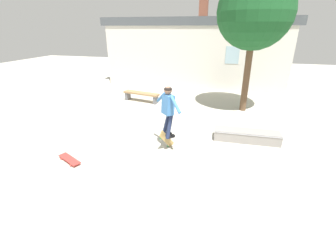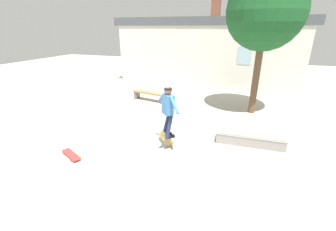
{
  "view_description": "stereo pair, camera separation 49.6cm",
  "coord_description": "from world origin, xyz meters",
  "px_view_note": "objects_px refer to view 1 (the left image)",
  "views": [
    {
      "loc": [
        1.97,
        -4.82,
        3.32
      ],
      "look_at": [
        0.52,
        0.76,
        1.05
      ],
      "focal_mm": 24.0,
      "sensor_mm": 36.0,
      "label": 1
    },
    {
      "loc": [
        2.45,
        -4.68,
        3.32
      ],
      "look_at": [
        0.52,
        0.76,
        1.05
      ],
      "focal_mm": 24.0,
      "sensor_mm": 36.0,
      "label": 2
    }
  ],
  "objects_px": {
    "skater": "(168,108)",
    "skateboard_flipping": "(167,139)",
    "park_bench": "(141,95)",
    "tree_right": "(255,12)",
    "skateboard_resting": "(69,159)",
    "skate_ledge": "(246,136)"
  },
  "relations": [
    {
      "from": "tree_right",
      "to": "skate_ledge",
      "type": "xyz_separation_m",
      "value": [
        -0.03,
        -2.94,
        -3.67
      ]
    },
    {
      "from": "park_bench",
      "to": "skate_ledge",
      "type": "distance_m",
      "value": 5.49
    },
    {
      "from": "park_bench",
      "to": "skateboard_resting",
      "type": "distance_m",
      "value": 5.38
    },
    {
      "from": "tree_right",
      "to": "skateboard_flipping",
      "type": "relative_size",
      "value": 7.19
    },
    {
      "from": "skateboard_resting",
      "to": "skater",
      "type": "bearing_deg",
      "value": -126.11
    },
    {
      "from": "tree_right",
      "to": "skater",
      "type": "xyz_separation_m",
      "value": [
        -2.27,
        -4.05,
        -2.55
      ]
    },
    {
      "from": "tree_right",
      "to": "park_bench",
      "type": "height_order",
      "value": "tree_right"
    },
    {
      "from": "tree_right",
      "to": "skater",
      "type": "relative_size",
      "value": 3.56
    },
    {
      "from": "skate_ledge",
      "to": "skater",
      "type": "distance_m",
      "value": 2.74
    },
    {
      "from": "skater",
      "to": "tree_right",
      "type": "bearing_deg",
      "value": 15.79
    },
    {
      "from": "park_bench",
      "to": "skate_ledge",
      "type": "relative_size",
      "value": 0.93
    },
    {
      "from": "park_bench",
      "to": "skateboard_resting",
      "type": "bearing_deg",
      "value": -79.03
    },
    {
      "from": "skateboard_flipping",
      "to": "park_bench",
      "type": "bearing_deg",
      "value": 56.85
    },
    {
      "from": "park_bench",
      "to": "tree_right",
      "type": "bearing_deg",
      "value": 10.54
    },
    {
      "from": "tree_right",
      "to": "skate_ledge",
      "type": "relative_size",
      "value": 2.66
    },
    {
      "from": "park_bench",
      "to": "skateboard_flipping",
      "type": "relative_size",
      "value": 2.51
    },
    {
      "from": "skater",
      "to": "skateboard_flipping",
      "type": "height_order",
      "value": "skater"
    },
    {
      "from": "skateboard_flipping",
      "to": "skater",
      "type": "bearing_deg",
      "value": -99.56
    },
    {
      "from": "tree_right",
      "to": "skateboard_resting",
      "type": "distance_m",
      "value": 8.02
    },
    {
      "from": "skateboard_flipping",
      "to": "tree_right",
      "type": "bearing_deg",
      "value": -3.17
    },
    {
      "from": "tree_right",
      "to": "skater",
      "type": "bearing_deg",
      "value": -119.24
    },
    {
      "from": "tree_right",
      "to": "skate_ledge",
      "type": "height_order",
      "value": "tree_right"
    }
  ]
}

